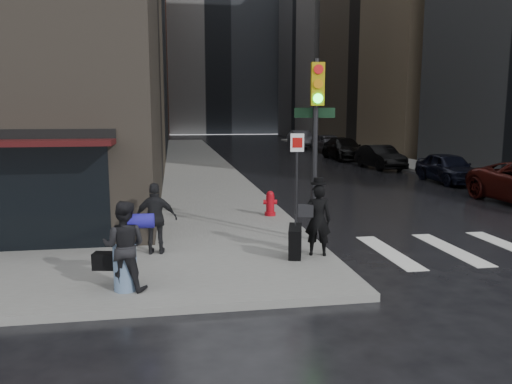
# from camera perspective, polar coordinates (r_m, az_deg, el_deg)

# --- Properties ---
(ground) EXTENTS (140.00, 140.00, 0.00)m
(ground) POSITION_cam_1_polar(r_m,az_deg,el_deg) (10.50, -0.69, -9.20)
(ground) COLOR black
(ground) RESTS_ON ground
(sidewalk_left) EXTENTS (4.00, 50.00, 0.15)m
(sidewalk_left) POSITION_cam_1_polar(r_m,az_deg,el_deg) (37.03, -7.09, 3.89)
(sidewalk_left) COLOR slate
(sidewalk_left) RESTS_ON ground
(sidewalk_right) EXTENTS (3.00, 50.00, 0.15)m
(sidewalk_right) POSITION_cam_1_polar(r_m,az_deg,el_deg) (39.93, 12.70, 4.10)
(sidewalk_right) COLOR slate
(sidewalk_right) RESTS_ON ground
(bldg_left_far) EXTENTS (22.00, 20.00, 26.00)m
(bldg_left_far) POSITION_cam_1_polar(r_m,az_deg,el_deg) (73.43, -19.14, 16.04)
(bldg_left_far) COLOR brown
(bldg_left_far) RESTS_ON ground
(bldg_right_far) EXTENTS (22.00, 20.00, 25.00)m
(bldg_right_far) POSITION_cam_1_polar(r_m,az_deg,el_deg) (73.81, 13.01, 15.86)
(bldg_right_far) COLOR slate
(bldg_right_far) RESTS_ON ground
(bldg_distant) EXTENTS (40.00, 12.00, 32.00)m
(bldg_distant) POSITION_cam_1_polar(r_m,az_deg,el_deg) (89.10, -4.73, 17.08)
(bldg_distant) COLOR slate
(bldg_distant) RESTS_ON ground
(man_overcoat) EXTENTS (1.11, 0.82, 1.77)m
(man_overcoat) POSITION_cam_1_polar(r_m,az_deg,el_deg) (11.05, 6.54, -3.56)
(man_overcoat) COLOR black
(man_overcoat) RESTS_ON ground
(man_jeans) EXTENTS (1.13, 0.79, 1.62)m
(man_jeans) POSITION_cam_1_polar(r_m,az_deg,el_deg) (9.15, -14.84, -5.96)
(man_jeans) COLOR black
(man_jeans) RESTS_ON ground
(man_greycoat) EXTENTS (0.97, 0.48, 1.61)m
(man_greycoat) POSITION_cam_1_polar(r_m,az_deg,el_deg) (11.37, -11.38, -2.99)
(man_greycoat) COLOR black
(man_greycoat) RESTS_ON ground
(traffic_light) EXTENTS (1.10, 0.56, 4.41)m
(traffic_light) POSITION_cam_1_polar(r_m,az_deg,el_deg) (12.15, 6.69, 7.58)
(traffic_light) COLOR black
(traffic_light) RESTS_ON ground
(fire_hydrant) EXTENTS (0.44, 0.34, 0.77)m
(fire_hydrant) POSITION_cam_1_polar(r_m,az_deg,el_deg) (15.44, 1.63, -1.43)
(fire_hydrant) COLOR #A70A14
(fire_hydrant) RESTS_ON ground
(parked_car_1) EXTENTS (1.84, 4.28, 1.44)m
(parked_car_1) POSITION_cam_1_polar(r_m,az_deg,el_deg) (25.58, 21.12, 2.59)
(parked_car_1) COLOR black
(parked_car_1) RESTS_ON ground
(parked_car_2) EXTENTS (1.70, 4.36, 1.41)m
(parked_car_2) POSITION_cam_1_polar(r_m,az_deg,el_deg) (30.91, 14.00, 3.89)
(parked_car_2) COLOR black
(parked_car_2) RESTS_ON ground
(parked_car_3) EXTENTS (2.17, 5.30, 1.54)m
(parked_car_3) POSITION_cam_1_polar(r_m,az_deg,el_deg) (36.81, 10.04, 4.87)
(parked_car_3) COLOR black
(parked_car_3) RESTS_ON ground
(parked_car_4) EXTENTS (2.25, 4.86, 1.61)m
(parked_car_4) POSITION_cam_1_polar(r_m,az_deg,el_deg) (43.10, 8.30, 5.53)
(parked_car_4) COLOR #45454B
(parked_car_4) RESTS_ON ground
(parked_car_5) EXTENTS (1.90, 5.13, 1.68)m
(parked_car_5) POSITION_cam_1_polar(r_m,az_deg,el_deg) (48.99, 5.19, 6.02)
(parked_car_5) COLOR #3E3E43
(parked_car_5) RESTS_ON ground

